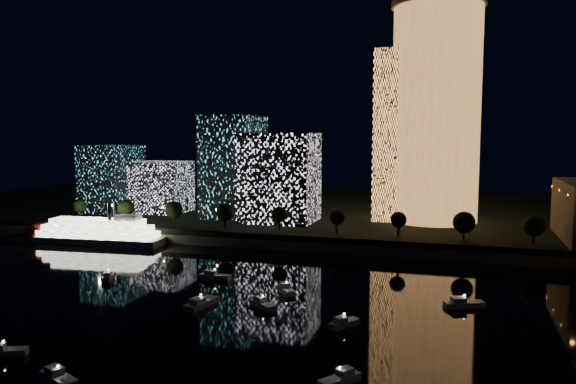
# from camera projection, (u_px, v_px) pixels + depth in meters

# --- Properties ---
(ground) EXTENTS (520.00, 520.00, 0.00)m
(ground) POSITION_uv_depth(u_px,v_px,m) (288.00, 348.00, 99.24)
(ground) COLOR black
(ground) RESTS_ON ground
(far_bank) EXTENTS (420.00, 160.00, 5.00)m
(far_bank) POSITION_uv_depth(u_px,v_px,m) (392.00, 213.00, 251.17)
(far_bank) COLOR black
(far_bank) RESTS_ON ground
(seawall) EXTENTS (420.00, 6.00, 3.00)m
(seawall) POSITION_uv_depth(u_px,v_px,m) (364.00, 249.00, 177.08)
(seawall) COLOR #6B5E4C
(seawall) RESTS_ON ground
(tower_cylindrical) EXTENTS (34.00, 34.00, 80.78)m
(tower_cylindrical) POSITION_uv_depth(u_px,v_px,m) (436.00, 113.00, 208.40)
(tower_cylindrical) COLOR #FF9F51
(tower_cylindrical) RESTS_ON far_bank
(tower_rectangular) EXTENTS (20.08, 20.08, 63.89)m
(tower_rectangular) POSITION_uv_depth(u_px,v_px,m) (403.00, 136.00, 213.53)
(tower_rectangular) COLOR #FF9F51
(tower_rectangular) RESTS_ON far_bank
(midrise_blocks) EXTENTS (100.28, 32.12, 39.98)m
(midrise_blocks) POSITION_uv_depth(u_px,v_px,m) (212.00, 175.00, 224.22)
(midrise_blocks) COLOR white
(midrise_blocks) RESTS_ON far_bank
(riverboat) EXTENTS (49.99, 14.45, 14.85)m
(riverboat) POSITION_uv_depth(u_px,v_px,m) (92.00, 232.00, 194.17)
(riverboat) COLOR silver
(riverboat) RESTS_ON ground
(motorboats) EXTENTS (119.82, 73.85, 2.78)m
(motorboats) POSITION_uv_depth(u_px,v_px,m) (280.00, 326.00, 108.23)
(motorboats) COLOR silver
(motorboats) RESTS_ON ground
(esplanade_trees) EXTENTS (165.77, 6.90, 8.95)m
(esplanade_trees) POSITION_uv_depth(u_px,v_px,m) (294.00, 215.00, 189.04)
(esplanade_trees) COLOR black
(esplanade_trees) RESTS_ON far_bank
(street_lamps) EXTENTS (132.70, 0.70, 5.65)m
(street_lamps) POSITION_uv_depth(u_px,v_px,m) (274.00, 216.00, 197.62)
(street_lamps) COLOR black
(street_lamps) RESTS_ON far_bank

